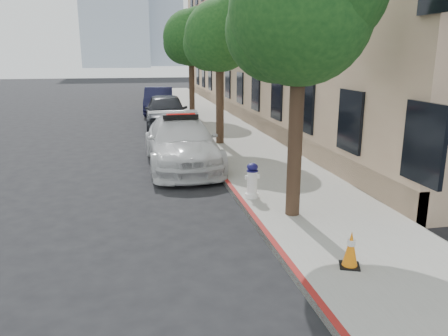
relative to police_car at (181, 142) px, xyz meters
name	(u,v)px	position (x,y,z in m)	size (l,w,h in m)	color
ground	(152,200)	(-1.10, -3.23, -0.77)	(120.00, 120.00, 0.00)	black
sidewalk	(218,128)	(2.50, 6.77, -0.70)	(3.20, 50.00, 0.15)	gray
curb_strip	(186,129)	(0.96, 6.77, -0.70)	(0.12, 50.00, 0.15)	maroon
building	(295,28)	(8.10, 11.77, 4.23)	(8.00, 36.00, 10.00)	tan
tree_near	(302,12)	(1.83, -5.25, 3.50)	(2.92, 2.82, 5.62)	black
tree_mid	(221,35)	(1.83, 2.75, 3.39)	(2.77, 2.64, 5.43)	black
tree_far	(191,37)	(1.83, 10.75, 3.61)	(3.10, 3.00, 5.81)	black
police_car	(181,142)	(0.00, 0.00, 0.00)	(2.20, 5.32, 1.69)	silver
parked_car_mid	(166,111)	(0.10, 7.53, 0.06)	(1.95, 4.86, 1.66)	#22232A
parked_car_far	(159,100)	(0.10, 13.25, 0.01)	(1.66, 4.75, 1.57)	black
fire_hydrant	(252,181)	(1.25, -3.96, -0.21)	(0.35, 0.33, 0.85)	white
traffic_cone	(351,249)	(1.86, -7.71, -0.32)	(0.41, 0.41, 0.61)	black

